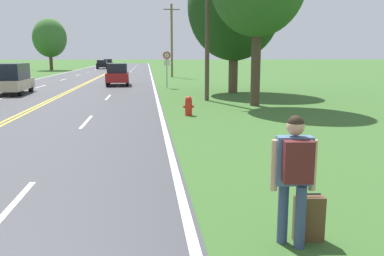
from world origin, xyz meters
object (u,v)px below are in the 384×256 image
at_px(traffic_sign, 167,60).
at_px(car_black_sedan_mid_far, 102,64).
at_px(tree_left_verge, 234,6).
at_px(suitcase, 309,219).
at_px(tree_mid_treeline, 50,38).
at_px(car_red_suv_mid_near, 118,74).
at_px(car_champagne_van_approaching, 11,78).
at_px(fire_hydrant, 189,106).
at_px(hitchhiker_person, 294,168).
at_px(car_dark_grey_hatchback_receding, 108,63).

bearing_deg(traffic_sign, car_black_sedan_mid_far, 102.26).
bearing_deg(tree_left_verge, suitcase, -99.33).
relative_size(suitcase, tree_mid_treeline, 0.08).
bearing_deg(car_red_suv_mid_near, tree_left_verge, 45.86).
xyz_separation_m(suitcase, car_red_suv_mid_near, (-4.55, 29.25, 0.64)).
relative_size(traffic_sign, tree_mid_treeline, 0.34).
bearing_deg(car_red_suv_mid_near, traffic_sign, 50.62).
height_order(traffic_sign, car_black_sedan_mid_far, traffic_sign).
bearing_deg(car_champagne_van_approaching, fire_hydrant, -137.36).
xyz_separation_m(fire_hydrant, car_champagne_van_approaching, (-10.40, 10.46, 0.61)).
xyz_separation_m(hitchhiker_person, traffic_sign, (-0.33, 26.36, 1.01)).
relative_size(car_champagne_van_approaching, car_red_suv_mid_near, 1.12).
xyz_separation_m(tree_mid_treeline, car_black_sedan_mid_far, (7.43, 6.02, -4.29)).
xyz_separation_m(traffic_sign, car_red_suv_mid_near, (-3.93, 3.03, -1.14)).
xyz_separation_m(car_champagne_van_approaching, car_dark_grey_hatchback_receding, (0.70, 60.55, -0.19)).
distance_m(hitchhiker_person, car_dark_grey_hatchback_receding, 83.61).
distance_m(tree_left_verge, car_black_sedan_mid_far, 49.67).
bearing_deg(fire_hydrant, car_champagne_van_approaching, 134.83).
relative_size(fire_hydrant, tree_mid_treeline, 0.10).
xyz_separation_m(fire_hydrant, car_red_suv_mid_near, (-4.11, 17.38, 0.54)).
relative_size(tree_mid_treeline, car_dark_grey_hatchback_receding, 1.90).
bearing_deg(tree_mid_treeline, tree_left_verge, -63.15).
relative_size(suitcase, traffic_sign, 0.25).
relative_size(traffic_sign, car_champagne_van_approaching, 0.61).
distance_m(hitchhiker_person, traffic_sign, 26.38).
relative_size(hitchhiker_person, tree_left_verge, 0.19).
bearing_deg(tree_left_verge, car_champagne_van_approaching, 177.90).
relative_size(hitchhiker_person, fire_hydrant, 2.18).
bearing_deg(car_black_sedan_mid_far, car_champagne_van_approaching, 176.25).
bearing_deg(car_red_suv_mid_near, car_champagne_van_approaching, -43.98).
xyz_separation_m(hitchhiker_person, suitcase, (0.29, 0.14, -0.77)).
bearing_deg(car_red_suv_mid_near, hitchhiker_person, 6.56).
relative_size(car_champagne_van_approaching, car_dark_grey_hatchback_receding, 1.06).
bearing_deg(traffic_sign, tree_left_verge, -46.33).
relative_size(hitchhiker_person, tree_mid_treeline, 0.22).
relative_size(tree_mid_treeline, car_champagne_van_approaching, 1.80).
bearing_deg(car_black_sedan_mid_far, car_dark_grey_hatchback_receding, -2.12).
xyz_separation_m(hitchhiker_person, tree_left_verge, (3.88, 21.95, 4.53)).
bearing_deg(tree_left_verge, car_red_suv_mid_near, 137.55).
height_order(suitcase, tree_mid_treeline, tree_mid_treeline).
height_order(tree_left_verge, car_red_suv_mid_near, tree_left_verge).
height_order(tree_mid_treeline, car_dark_grey_hatchback_receding, tree_mid_treeline).
xyz_separation_m(fire_hydrant, traffic_sign, (-0.19, 14.34, 1.68)).
xyz_separation_m(hitchhiker_person, car_champagne_van_approaching, (-10.55, 22.48, -0.07)).
xyz_separation_m(tree_mid_treeline, car_dark_grey_hatchback_receding, (7.29, 19.57, -4.26)).
relative_size(traffic_sign, car_dark_grey_hatchback_receding, 0.65).
xyz_separation_m(hitchhiker_person, car_black_sedan_mid_far, (-9.71, 69.48, -0.28)).
relative_size(tree_left_verge, car_red_suv_mid_near, 2.26).
height_order(hitchhiker_person, traffic_sign, traffic_sign).
bearing_deg(car_dark_grey_hatchback_receding, car_champagne_van_approaching, 177.05).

